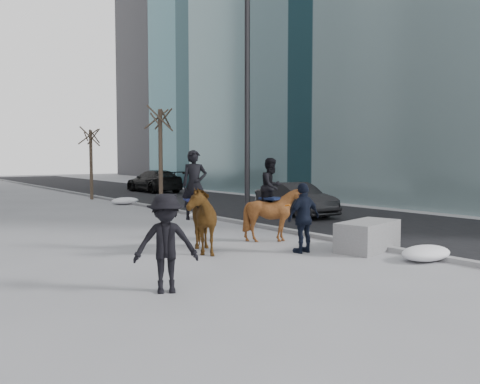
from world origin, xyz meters
TOP-DOWN VIEW (x-y plane):
  - ground at (0.00, 0.00)m, footprint 120.00×120.00m
  - road at (7.00, 10.00)m, footprint 8.00×90.00m
  - curb at (3.00, 10.00)m, footprint 0.25×90.00m
  - planter at (2.62, -0.77)m, footprint 2.04×1.34m
  - car_near at (6.33, 6.05)m, footprint 1.85×4.21m
  - car_far at (7.89, 21.89)m, footprint 2.20×5.20m
  - tree_near at (2.40, 10.23)m, footprint 1.20×1.20m
  - tree_far at (2.40, 18.66)m, footprint 1.20×1.20m
  - mounted_left at (-1.02, 1.62)m, footprint 1.54×2.18m
  - mounted_right at (1.56, 1.72)m, footprint 1.52×1.64m
  - feeder at (1.08, -0.01)m, footprint 1.04×0.87m
  - camera_crew at (-3.46, -1.33)m, footprint 1.30×1.08m
  - lamppost at (2.60, 4.40)m, footprint 0.25×0.89m
  - snow_piles at (2.70, 6.54)m, footprint 1.40×18.02m

SIDE VIEW (x-z plane):
  - ground at x=0.00m, z-range 0.00..0.00m
  - road at x=7.00m, z-range 0.00..0.01m
  - curb at x=3.00m, z-range 0.00..0.12m
  - snow_piles at x=2.70m, z-range -0.01..0.35m
  - planter at x=2.62m, z-range 0.00..0.75m
  - car_near at x=6.33m, z-range 0.00..1.34m
  - car_far at x=7.89m, z-range 0.00..1.50m
  - feeder at x=1.08m, z-range 0.00..1.76m
  - camera_crew at x=-3.46m, z-range 0.01..1.76m
  - mounted_right at x=1.56m, z-range -0.23..2.13m
  - mounted_left at x=-1.02m, z-range -0.33..2.24m
  - tree_far at x=2.40m, z-range 0.00..4.30m
  - tree_near at x=2.40m, z-range 0.00..4.89m
  - lamppost at x=2.60m, z-range 0.45..9.54m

